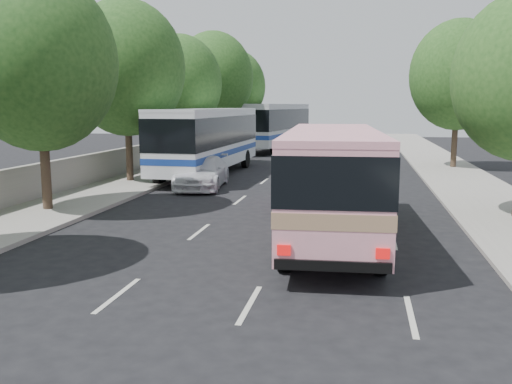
% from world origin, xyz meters
% --- Properties ---
extents(ground, '(120.00, 120.00, 0.00)m').
position_xyz_m(ground, '(0.00, 0.00, 0.00)').
color(ground, black).
rests_on(ground, ground).
extents(sidewalk_left, '(4.00, 90.00, 0.15)m').
position_xyz_m(sidewalk_left, '(-8.50, 20.00, 0.07)').
color(sidewalk_left, '#9E998E').
rests_on(sidewalk_left, ground).
extents(sidewalk_right, '(4.00, 90.00, 0.12)m').
position_xyz_m(sidewalk_right, '(8.50, 20.00, 0.06)').
color(sidewalk_right, '#9E998E').
rests_on(sidewalk_right, ground).
extents(low_wall, '(0.30, 90.00, 1.50)m').
position_xyz_m(low_wall, '(-10.30, 20.00, 0.90)').
color(low_wall, '#9E998E').
rests_on(low_wall, sidewalk_left).
extents(tree_left_b, '(5.70, 5.70, 8.88)m').
position_xyz_m(tree_left_b, '(-8.42, 5.94, 5.82)').
color(tree_left_b, '#38281E').
rests_on(tree_left_b, ground).
extents(tree_left_c, '(6.00, 6.00, 9.35)m').
position_xyz_m(tree_left_c, '(-8.62, 13.94, 6.12)').
color(tree_left_c, '#38281E').
rests_on(tree_left_c, ground).
extents(tree_left_d, '(5.52, 5.52, 8.60)m').
position_xyz_m(tree_left_d, '(-8.52, 21.94, 5.63)').
color(tree_left_d, '#38281E').
rests_on(tree_left_d, ground).
extents(tree_left_e, '(6.30, 6.30, 9.82)m').
position_xyz_m(tree_left_e, '(-8.42, 29.94, 6.43)').
color(tree_left_e, '#38281E').
rests_on(tree_left_e, ground).
extents(tree_left_f, '(5.88, 5.88, 9.16)m').
position_xyz_m(tree_left_f, '(-8.62, 37.94, 6.00)').
color(tree_left_f, '#38281E').
rests_on(tree_left_f, ground).
extents(tree_right_far, '(6.00, 6.00, 9.35)m').
position_xyz_m(tree_right_far, '(9.08, 23.94, 6.12)').
color(tree_right_far, '#38281E').
rests_on(tree_right_far, ground).
extents(pink_bus, '(3.24, 10.51, 3.31)m').
position_xyz_m(pink_bus, '(2.32, 4.00, 2.06)').
color(pink_bus, pink).
rests_on(pink_bus, ground).
extents(pink_taxi, '(2.41, 4.79, 1.56)m').
position_xyz_m(pink_taxi, '(1.00, 9.59, 0.78)').
color(pink_taxi, '#FC1591').
rests_on(pink_taxi, ground).
extents(white_pickup, '(2.65, 5.46, 1.53)m').
position_xyz_m(white_pickup, '(-4.50, 13.14, 0.77)').
color(white_pickup, silver).
rests_on(white_pickup, ground).
extents(tour_coach_front, '(3.10, 12.90, 3.84)m').
position_xyz_m(tour_coach_front, '(-5.52, 17.88, 2.31)').
color(tour_coach_front, white).
rests_on(tour_coach_front, ground).
extents(tour_coach_rear, '(4.72, 14.08, 4.14)m').
position_xyz_m(tour_coach_rear, '(-4.50, 36.37, 2.49)').
color(tour_coach_rear, silver).
rests_on(tour_coach_rear, ground).
extents(taxi_roof_sign, '(0.57, 0.25, 0.18)m').
position_xyz_m(taxi_roof_sign, '(1.00, 9.59, 1.65)').
color(taxi_roof_sign, silver).
rests_on(taxi_roof_sign, pink_taxi).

